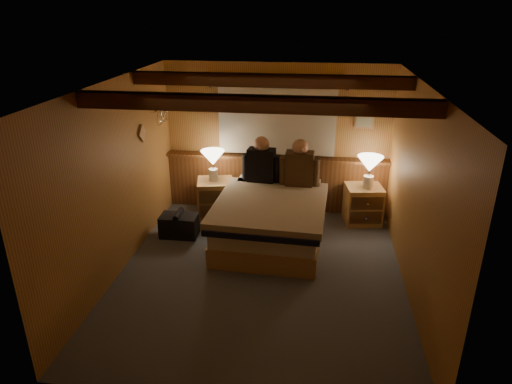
% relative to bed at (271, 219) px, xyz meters
% --- Properties ---
extents(floor, '(4.20, 4.20, 0.00)m').
position_rel_bed_xyz_m(floor, '(-0.05, -0.89, -0.34)').
color(floor, '#484D56').
rests_on(floor, ground).
extents(ceiling, '(4.20, 4.20, 0.00)m').
position_rel_bed_xyz_m(ceiling, '(-0.05, -0.89, 2.06)').
color(ceiling, tan).
rests_on(ceiling, wall_back).
extents(wall_back, '(3.60, 0.00, 3.60)m').
position_rel_bed_xyz_m(wall_back, '(-0.05, 1.21, 0.86)').
color(wall_back, '#AF883E').
rests_on(wall_back, floor).
extents(wall_left, '(0.00, 4.20, 4.20)m').
position_rel_bed_xyz_m(wall_left, '(-1.85, -0.89, 0.86)').
color(wall_left, '#AF883E').
rests_on(wall_left, floor).
extents(wall_right, '(0.00, 4.20, 4.20)m').
position_rel_bed_xyz_m(wall_right, '(1.75, -0.89, 0.86)').
color(wall_right, '#AF883E').
rests_on(wall_right, floor).
extents(wall_front, '(3.60, 0.00, 3.60)m').
position_rel_bed_xyz_m(wall_front, '(-0.05, -2.99, 0.86)').
color(wall_front, '#AF883E').
rests_on(wall_front, floor).
extents(wainscot, '(3.60, 0.23, 0.94)m').
position_rel_bed_xyz_m(wainscot, '(-0.05, 1.15, 0.14)').
color(wainscot, brown).
rests_on(wainscot, wall_back).
extents(curtain_window, '(2.18, 0.09, 1.11)m').
position_rel_bed_xyz_m(curtain_window, '(-0.05, 1.14, 1.18)').
color(curtain_window, '#4F2713').
rests_on(curtain_window, wall_back).
extents(ceiling_beams, '(3.60, 1.65, 0.16)m').
position_rel_bed_xyz_m(ceiling_beams, '(-0.05, -0.74, 1.97)').
color(ceiling_beams, '#4F2713').
rests_on(ceiling_beams, ceiling).
extents(coat_rail, '(0.05, 0.55, 0.24)m').
position_rel_bed_xyz_m(coat_rail, '(-1.76, 0.69, 1.32)').
color(coat_rail, silver).
rests_on(coat_rail, wall_left).
extents(framed_print, '(0.30, 0.04, 0.25)m').
position_rel_bed_xyz_m(framed_print, '(1.30, 1.19, 1.21)').
color(framed_print, tan).
rests_on(framed_print, wall_back).
extents(bed, '(1.61, 2.01, 0.66)m').
position_rel_bed_xyz_m(bed, '(0.00, 0.00, 0.00)').
color(bed, tan).
rests_on(bed, floor).
extents(nightstand_left, '(0.65, 0.60, 0.61)m').
position_rel_bed_xyz_m(nightstand_left, '(-0.98, 0.73, -0.04)').
color(nightstand_left, tan).
rests_on(nightstand_left, floor).
extents(nightstand_right, '(0.61, 0.57, 0.60)m').
position_rel_bed_xyz_m(nightstand_right, '(1.36, 0.82, -0.04)').
color(nightstand_right, tan).
rests_on(nightstand_right, floor).
extents(lamp_left, '(0.38, 0.38, 0.49)m').
position_rel_bed_xyz_m(lamp_left, '(-1.01, 0.75, 0.61)').
color(lamp_left, silver).
rests_on(lamp_left, nightstand_left).
extents(lamp_right, '(0.39, 0.39, 0.51)m').
position_rel_bed_xyz_m(lamp_right, '(1.40, 0.77, 0.61)').
color(lamp_right, silver).
rests_on(lamp_right, nightstand_right).
extents(person_left, '(0.60, 0.28, 0.74)m').
position_rel_bed_xyz_m(person_left, '(-0.23, 0.70, 0.61)').
color(person_left, black).
rests_on(person_left, bed).
extents(person_right, '(0.61, 0.25, 0.74)m').
position_rel_bed_xyz_m(person_right, '(0.36, 0.62, 0.61)').
color(person_right, '#46301C').
rests_on(person_right, bed).
extents(duffel_bag, '(0.55, 0.34, 0.39)m').
position_rel_bed_xyz_m(duffel_bag, '(-1.37, -0.03, -0.17)').
color(duffel_bag, black).
rests_on(duffel_bag, floor).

